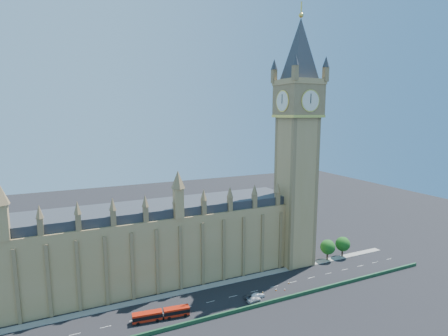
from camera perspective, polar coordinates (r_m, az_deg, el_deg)
name	(u,v)px	position (r m, az deg, el deg)	size (l,w,h in m)	color
ground	(222,299)	(120.80, -0.34, -20.60)	(400.00, 400.00, 0.00)	black
palace_westminster	(130,247)	(127.71, -15.13, -12.36)	(120.00, 20.00, 28.00)	#A88951
elizabeth_tower	(298,127)	(136.77, 11.92, 6.63)	(20.59, 20.59, 105.00)	#A88951
bridge_parapet	(234,311)	(113.47, 1.68, -22.36)	(160.00, 0.60, 1.20)	#1E4C2D
kerb_north	(211,286)	(128.44, -2.18, -18.66)	(160.00, 3.00, 0.16)	gray
tree_east_near	(328,247)	(152.42, 16.62, -12.19)	(6.00, 6.00, 8.50)	#382619
tree_east_far	(343,244)	(157.56, 18.86, -11.60)	(6.00, 6.00, 8.50)	#382619
red_bus	(161,314)	(111.94, -10.21, -22.45)	(16.70, 4.35, 2.81)	#B11D0B
car_grey	(250,296)	(121.13, 4.23, -20.16)	(1.66, 4.14, 1.41)	#404148
car_silver	(258,296)	(121.60, 5.52, -20.02)	(1.63, 4.69, 1.54)	#B7B8BF
car_white	(254,299)	(119.52, 4.93, -20.59)	(2.01, 4.94, 1.43)	silver
cone_a	(289,283)	(131.76, 10.54, -17.93)	(0.54, 0.54, 0.72)	black
cone_b	(263,292)	(124.64, 6.35, -19.50)	(0.47, 0.47, 0.64)	black
cone_c	(276,290)	(126.61, 8.49, -19.03)	(0.64, 0.64, 0.79)	black
cone_d	(285,289)	(127.25, 9.89, -18.95)	(0.52, 0.52, 0.67)	black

